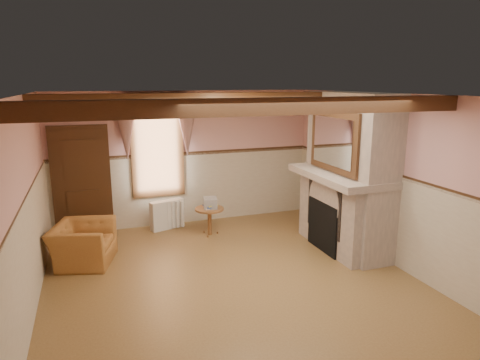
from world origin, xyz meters
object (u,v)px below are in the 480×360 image
object	(u,v)px
side_table	(210,221)
bowl	(334,167)
mantel_clock	(318,159)
armchair	(83,244)
radiator	(167,215)
oil_lamp	(326,159)

from	to	relation	value
side_table	bowl	bearing A→B (deg)	-31.16
mantel_clock	armchair	bearing A→B (deg)	179.42
bowl	side_table	bearing A→B (deg)	148.84
side_table	bowl	world-z (taller)	bowl
armchair	radiator	xyz separation A→B (m)	(1.63, 1.25, -0.04)
armchair	mantel_clock	bearing A→B (deg)	-74.37
armchair	oil_lamp	size ratio (longest dim) A/B	3.69
bowl	mantel_clock	size ratio (longest dim) A/B	1.47
armchair	oil_lamp	bearing A→B (deg)	-78.02
radiator	mantel_clock	bearing A→B (deg)	-42.30
armchair	mantel_clock	xyz separation A→B (m)	(4.37, -0.04, 1.18)
armchair	mantel_clock	distance (m)	4.53
side_table	armchair	bearing A→B (deg)	-165.72
side_table	oil_lamp	bearing A→B (deg)	-24.63
bowl	armchair	bearing A→B (deg)	171.96
side_table	radiator	world-z (taller)	radiator
radiator	oil_lamp	distance (m)	3.41
armchair	side_table	world-z (taller)	armchair
radiator	bowl	bearing A→B (deg)	-51.29
radiator	bowl	size ratio (longest dim) A/B	1.98
armchair	mantel_clock	world-z (taller)	mantel_clock
side_table	oil_lamp	size ratio (longest dim) A/B	2.03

